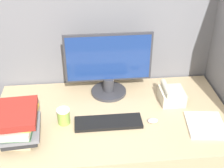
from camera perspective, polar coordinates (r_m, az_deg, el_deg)
cubicle_panel_rear at (r=2.28m, az=-1.06°, el=2.52°), size 1.86×0.04×1.69m
desk at (r=2.20m, az=0.06°, el=-13.70°), size 1.46×0.82×0.78m
monitor at (r=2.04m, az=-0.55°, el=3.17°), size 0.57×0.24×0.43m
keyboard at (r=1.87m, az=-0.66°, el=-7.03°), size 0.40×0.13×0.02m
mouse at (r=1.89m, az=7.48°, el=-6.66°), size 0.06×0.04×0.03m
coffee_cup at (r=1.87m, az=-8.84°, el=-5.84°), size 0.08×0.08×0.10m
book_stack at (r=1.80m, az=-16.91°, el=-6.95°), size 0.25×0.30×0.18m
desk_telephone at (r=2.07m, az=10.79°, el=-2.02°), size 0.15×0.18×0.12m
paper_pile at (r=1.93m, az=16.71°, el=-7.18°), size 0.24×0.26×0.02m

